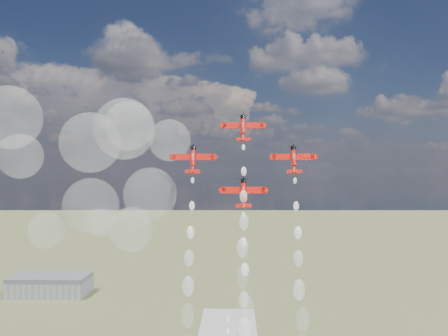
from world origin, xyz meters
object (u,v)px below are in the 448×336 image
plane_right (294,159)px  plane_slot (243,193)px  hangar (50,285)px  plane_left (193,159)px  plane_lead (243,127)px

plane_right → plane_slot: plane_right is taller
hangar → plane_left: bearing=-56.5°
hangar → plane_left: size_ratio=3.88×
hangar → plane_left: (110.54, -167.13, 79.98)m
plane_lead → hangar: bearing=127.7°
hangar → plane_left: plane_left is taller
hangar → plane_slot: bearing=-53.6°
plane_lead → plane_left: (-15.68, -3.95, -10.24)m
plane_lead → plane_left: bearing=-165.8°
plane_lead → plane_left: plane_lead is taller
plane_lead → plane_right: size_ratio=1.00×
hangar → plane_lead: (126.22, -163.18, 90.21)m
plane_lead → plane_slot: 21.95m
plane_slot → plane_lead: bearing=90.0°
plane_slot → plane_left: bearing=165.8°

